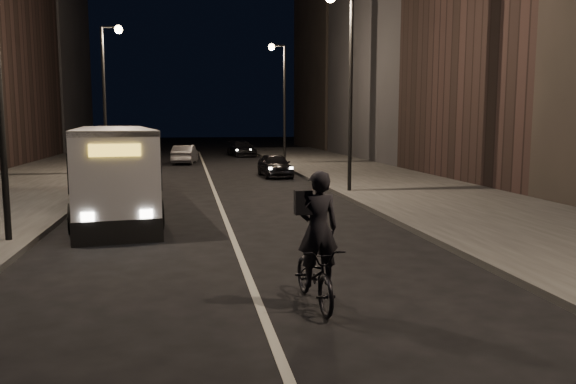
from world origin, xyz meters
name	(u,v)px	position (x,y,z in m)	size (l,w,h in m)	color
ground	(249,279)	(0.00, 0.00, 0.00)	(180.00, 180.00, 0.00)	black
sidewalk_right	(397,185)	(8.50, 14.00, 0.08)	(7.00, 70.00, 0.16)	#31322F
sidewalk_left	(9,194)	(-8.50, 14.00, 0.08)	(7.00, 70.00, 0.16)	#31322F
building_row_right	(431,14)	(16.00, 27.50, 10.50)	(8.00, 61.00, 21.00)	black
streetlight_right_mid	(345,65)	(5.33, 12.00, 5.36)	(1.20, 0.44, 8.12)	black
streetlight_right_far	(281,87)	(5.33, 28.00, 5.36)	(1.20, 0.44, 8.12)	black
streetlight_left_near	(7,26)	(-5.33, 4.00, 5.36)	(1.20, 0.44, 8.12)	black
streetlight_left_far	(109,79)	(-5.33, 22.00, 5.36)	(1.20, 0.44, 8.12)	black
city_bus	(114,167)	(-3.60, 8.94, 1.56)	(3.58, 10.83, 2.87)	silver
cyclist_on_bicycle	(316,261)	(0.94, -1.79, 0.77)	(0.83, 2.06, 2.32)	black
car_near	(275,165)	(3.60, 19.68, 0.65)	(1.53, 3.81, 1.30)	black
car_mid	(185,154)	(-1.30, 29.92, 0.67)	(1.41, 4.04, 1.33)	#404043
car_far	(242,149)	(3.48, 37.45, 0.66)	(1.85, 4.55, 1.32)	black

